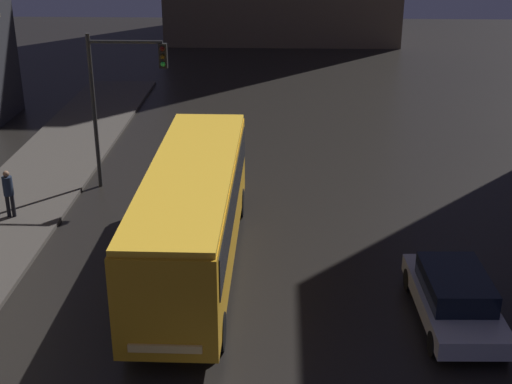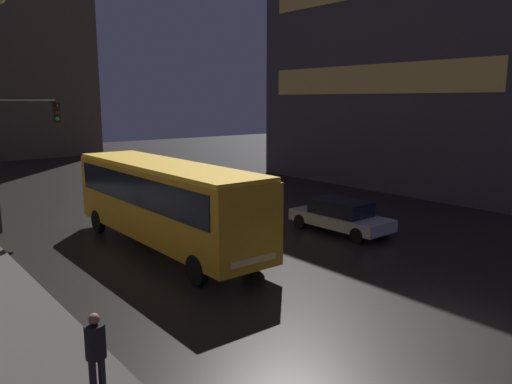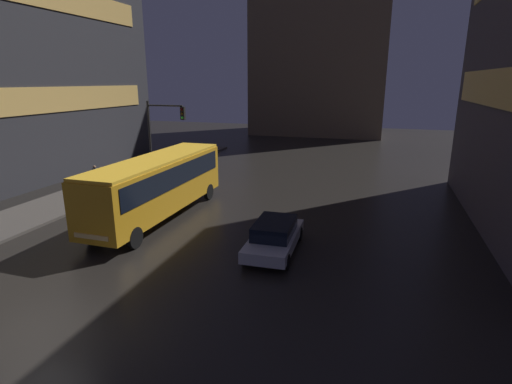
% 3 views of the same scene
% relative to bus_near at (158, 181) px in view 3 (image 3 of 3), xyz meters
% --- Properties ---
extents(ground_plane, '(120.00, 120.00, 0.00)m').
position_rel_bus_near_xyz_m(ground_plane, '(1.87, -10.54, -2.09)').
color(ground_plane, black).
extents(sidewalk_left, '(4.00, 48.00, 0.15)m').
position_rel_bus_near_xyz_m(sidewalk_left, '(-7.13, -0.54, -2.01)').
color(sidewalk_left, '#47423D').
rests_on(sidewalk_left, ground).
extents(building_far_backdrop, '(18.07, 12.00, 29.12)m').
position_rel_bus_near_xyz_m(building_far_backdrop, '(2.55, 40.88, 12.47)').
color(building_far_backdrop, brown).
rests_on(building_far_backdrop, ground).
extents(bus_near, '(2.58, 11.07, 3.39)m').
position_rel_bus_near_xyz_m(bus_near, '(0.00, 0.00, 0.00)').
color(bus_near, orange).
rests_on(bus_near, ground).
extents(car_taxi, '(2.06, 4.68, 1.42)m').
position_rel_bus_near_xyz_m(car_taxi, '(7.28, -2.54, -1.35)').
color(car_taxi, '#B7B7BC').
rests_on(car_taxi, ground).
extents(pedestrian_near, '(0.43, 0.43, 1.72)m').
position_rel_bus_near_xyz_m(pedestrian_near, '(-6.90, 3.39, -0.93)').
color(pedestrian_near, black).
rests_on(pedestrian_near, sidewalk_left).
extents(traffic_light_main, '(2.98, 0.35, 6.01)m').
position_rel_bus_near_xyz_m(traffic_light_main, '(-3.51, 6.70, 1.96)').
color(traffic_light_main, '#2D2D2D').
rests_on(traffic_light_main, ground).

